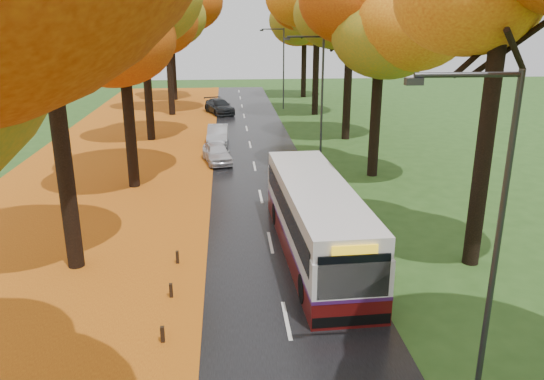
{
  "coord_description": "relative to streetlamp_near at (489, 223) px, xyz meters",
  "views": [
    {
      "loc": [
        -1.7,
        -2.27,
        8.97
      ],
      "look_at": [
        0.0,
        17.21,
        2.6
      ],
      "focal_mm": 35.0,
      "sensor_mm": 36.0,
      "label": 1
    }
  ],
  "objects": [
    {
      "name": "road",
      "position": [
        -3.95,
        17.0,
        -4.69
      ],
      "size": [
        6.5,
        90.0,
        0.04
      ],
      "primitive_type": "cube",
      "color": "black",
      "rests_on": "ground"
    },
    {
      "name": "centre_line",
      "position": [
        -3.95,
        17.0,
        -4.67
      ],
      "size": [
        0.12,
        90.0,
        0.01
      ],
      "primitive_type": "cube",
      "color": "silver",
      "rests_on": "road"
    },
    {
      "name": "leaf_verge",
      "position": [
        -12.95,
        17.0,
        -4.7
      ],
      "size": [
        12.0,
        90.0,
        0.02
      ],
      "primitive_type": "cube",
      "color": "#913B0D",
      "rests_on": "ground"
    },
    {
      "name": "leaf_drift",
      "position": [
        -7.0,
        17.0,
        -4.67
      ],
      "size": [
        0.9,
        90.0,
        0.01
      ],
      "primitive_type": "cube",
      "color": "orange",
      "rests_on": "road"
    },
    {
      "name": "trees_left",
      "position": [
        -11.13,
        19.06,
        4.82
      ],
      "size": [
        9.2,
        74.0,
        13.88
      ],
      "color": "black",
      "rests_on": "ground"
    },
    {
      "name": "trees_right",
      "position": [
        3.24,
        18.91,
        4.98
      ],
      "size": [
        9.3,
        74.2,
        13.96
      ],
      "color": "black",
      "rests_on": "ground"
    },
    {
      "name": "streetlamp_near",
      "position": [
        0.0,
        0.0,
        0.0
      ],
      "size": [
        2.45,
        0.18,
        8.0
      ],
      "color": "#333538",
      "rests_on": "ground"
    },
    {
      "name": "streetlamp_mid",
      "position": [
        0.0,
        22.0,
        0.0
      ],
      "size": [
        2.45,
        0.18,
        8.0
      ],
      "color": "#333538",
      "rests_on": "ground"
    },
    {
      "name": "streetlamp_far",
      "position": [
        0.0,
        44.0,
        0.0
      ],
      "size": [
        2.45,
        0.18,
        8.0
      ],
      "color": "#333538",
      "rests_on": "ground"
    },
    {
      "name": "bus",
      "position": [
        -2.26,
        8.77,
        -3.17
      ],
      "size": [
        2.9,
        10.99,
        2.87
      ],
      "rotation": [
        0.0,
        0.0,
        0.04
      ],
      "color": "#450B0A",
      "rests_on": "road"
    },
    {
      "name": "car_white",
      "position": [
        -6.3,
        23.07,
        -4.03
      ],
      "size": [
        2.22,
        3.99,
        1.28
      ],
      "primitive_type": "imported",
      "rotation": [
        0.0,
        0.0,
        0.2
      ],
      "color": "silver",
      "rests_on": "road"
    },
    {
      "name": "car_silver",
      "position": [
        -6.3,
        28.36,
        -3.98
      ],
      "size": [
        1.61,
        4.27,
        1.39
      ],
      "primitive_type": "imported",
      "rotation": [
        0.0,
        0.0,
        -0.03
      ],
      "color": "#929499",
      "rests_on": "road"
    },
    {
      "name": "car_dark",
      "position": [
        -6.3,
        41.62,
        -3.98
      ],
      "size": [
        3.38,
        5.13,
        1.38
      ],
      "primitive_type": "imported",
      "rotation": [
        0.0,
        0.0,
        0.33
      ],
      "color": "black",
      "rests_on": "road"
    }
  ]
}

